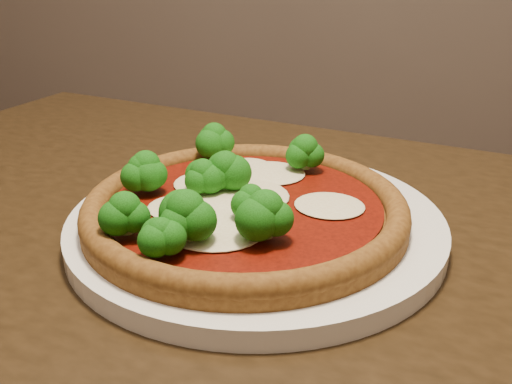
# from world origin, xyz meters

# --- Properties ---
(dining_table) EXTENTS (1.28, 0.92, 0.75)m
(dining_table) POSITION_xyz_m (0.20, -0.21, 0.64)
(dining_table) COLOR black
(dining_table) RESTS_ON floor
(plate) EXTENTS (0.34, 0.34, 0.02)m
(plate) POSITION_xyz_m (0.17, -0.17, 0.76)
(plate) COLOR white
(plate) RESTS_ON dining_table
(pizza) EXTENTS (0.28, 0.28, 0.06)m
(pizza) POSITION_xyz_m (0.15, -0.18, 0.78)
(pizza) COLOR brown
(pizza) RESTS_ON plate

